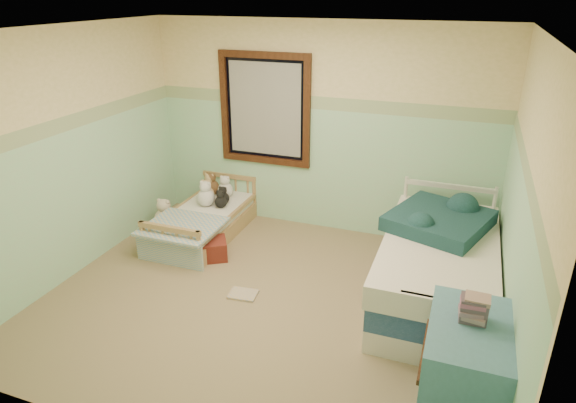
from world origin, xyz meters
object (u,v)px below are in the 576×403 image
(plush_floor_cream, at_px, (165,218))
(red_pillow, at_px, (211,249))
(plush_floor_tan, at_px, (168,234))
(twin_bed_frame, at_px, (434,291))
(toddler_bed_frame, at_px, (204,227))
(dresser, at_px, (463,377))
(floor_book, at_px, (243,294))

(plush_floor_cream, bearing_deg, red_pillow, -28.11)
(plush_floor_tan, distance_m, twin_bed_frame, 3.09)
(plush_floor_cream, bearing_deg, toddler_bed_frame, 0.14)
(plush_floor_tan, bearing_deg, twin_bed_frame, -3.02)
(toddler_bed_frame, distance_m, plush_floor_cream, 0.56)
(dresser, distance_m, red_pillow, 3.11)
(toddler_bed_frame, xyz_separation_m, twin_bed_frame, (2.78, -0.50, 0.01))
(twin_bed_frame, distance_m, dresser, 1.53)
(red_pillow, bearing_deg, plush_floor_tan, 167.20)
(toddler_bed_frame, xyz_separation_m, plush_floor_cream, (-0.56, -0.00, 0.03))
(plush_floor_tan, height_order, dresser, dresser)
(plush_floor_tan, distance_m, dresser, 3.76)
(toddler_bed_frame, relative_size, red_pillow, 4.37)
(plush_floor_cream, xyz_separation_m, plush_floor_tan, (0.25, -0.33, -0.02))
(plush_floor_cream, distance_m, floor_book, 1.88)
(plush_floor_tan, distance_m, floor_book, 1.50)
(dresser, distance_m, floor_book, 2.29)
(plush_floor_cream, bearing_deg, twin_bed_frame, -8.47)
(plush_floor_cream, xyz_separation_m, floor_book, (1.56, -1.05, -0.12))
(toddler_bed_frame, bearing_deg, twin_bed_frame, -10.16)
(plush_floor_cream, xyz_separation_m, twin_bed_frame, (3.34, -0.50, -0.02))
(twin_bed_frame, bearing_deg, floor_book, -162.81)
(red_pillow, bearing_deg, dresser, -28.76)
(plush_floor_cream, distance_m, plush_floor_tan, 0.42)
(floor_book, bearing_deg, red_pillow, 133.58)
(red_pillow, bearing_deg, plush_floor_cream, 151.89)
(toddler_bed_frame, bearing_deg, red_pillow, -54.45)
(toddler_bed_frame, distance_m, red_pillow, 0.60)
(plush_floor_tan, bearing_deg, floor_book, -28.47)
(twin_bed_frame, bearing_deg, plush_floor_tan, 176.98)
(red_pillow, bearing_deg, twin_bed_frame, -0.32)
(dresser, height_order, floor_book, dresser)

